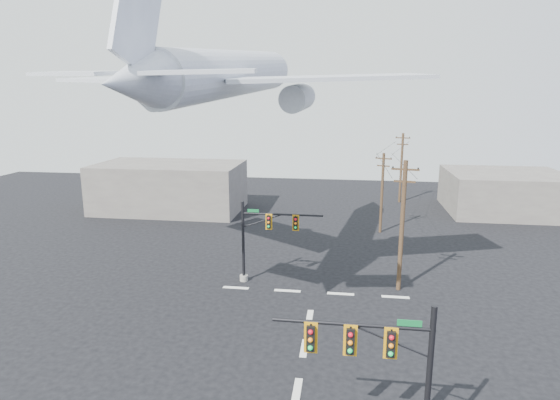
# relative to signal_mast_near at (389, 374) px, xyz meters

# --- Properties ---
(ground) EXTENTS (120.00, 120.00, 0.00)m
(ground) POSITION_rel_signal_mast_near_xyz_m (-3.99, 3.98, -3.85)
(ground) COLOR black
(ground) RESTS_ON ground
(lane_markings) EXTENTS (14.00, 21.20, 0.01)m
(lane_markings) POSITION_rel_signal_mast_near_xyz_m (-3.99, 9.32, -3.84)
(lane_markings) COLOR silver
(lane_markings) RESTS_ON ground
(signal_mast_near) EXTENTS (6.48, 0.75, 6.82)m
(signal_mast_near) POSITION_rel_signal_mast_near_xyz_m (0.00, 0.00, 0.00)
(signal_mast_near) COLOR gray
(signal_mast_near) RESTS_ON ground
(signal_mast_far) EXTENTS (6.53, 0.72, 6.50)m
(signal_mast_far) POSITION_rel_signal_mast_near_xyz_m (-8.32, 17.41, -0.35)
(signal_mast_far) COLOR gray
(signal_mast_far) RESTS_ON ground
(utility_pole_a) EXTENTS (1.97, 0.50, 9.92)m
(utility_pole_a) POSITION_rel_signal_mast_near_xyz_m (2.35, 17.44, 1.34)
(utility_pole_a) COLOR #4B3320
(utility_pole_a) RESTS_ON ground
(utility_pole_b) EXTENTS (1.66, 0.73, 8.56)m
(utility_pole_b) POSITION_rel_signal_mast_near_xyz_m (1.99, 32.64, 0.63)
(utility_pole_b) COLOR #4B3320
(utility_pole_b) RESTS_ON ground
(utility_pole_c) EXTENTS (1.92, 0.50, 9.45)m
(utility_pole_c) POSITION_rel_signal_mast_near_xyz_m (5.57, 47.67, 1.09)
(utility_pole_c) COLOR #4B3320
(utility_pole_c) RESTS_ON ground
(power_lines) EXTENTS (5.24, 30.24, 0.26)m
(power_lines) POSITION_rel_signal_mast_near_xyz_m (2.98, 32.66, 4.61)
(power_lines) COLOR black
(airliner) EXTENTS (28.46, 30.15, 7.98)m
(airliner) POSITION_rel_signal_mast_near_xyz_m (-10.38, 17.01, 12.03)
(airliner) COLOR silver
(building_left) EXTENTS (18.00, 10.00, 6.00)m
(building_left) POSITION_rel_signal_mast_near_xyz_m (-23.99, 38.98, -0.85)
(building_left) COLOR slate
(building_left) RESTS_ON ground
(building_right) EXTENTS (14.00, 12.00, 5.00)m
(building_right) POSITION_rel_signal_mast_near_xyz_m (18.01, 43.98, -1.35)
(building_right) COLOR slate
(building_right) RESTS_ON ground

